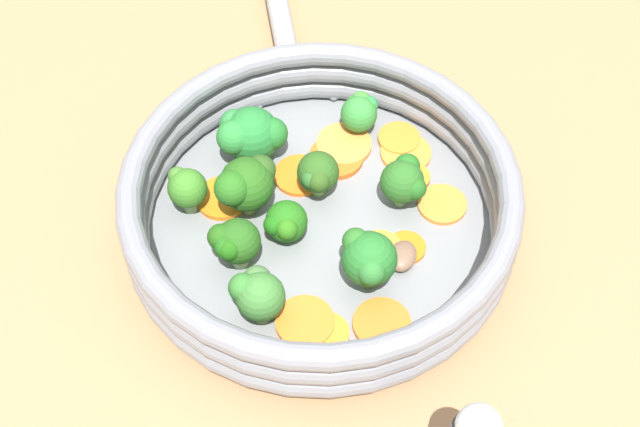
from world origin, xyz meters
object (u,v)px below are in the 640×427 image
(carrot_slice_9, at_px, (406,247))
(carrot_slice_12, at_px, (300,175))
(carrot_slice_11, at_px, (413,178))
(broccoli_floret_8, at_px, (234,242))
(carrot_slice_6, at_px, (305,322))
(mushroom_piece_0, at_px, (402,256))
(carrot_slice_7, at_px, (406,153))
(skillet, at_px, (320,229))
(carrot_slice_4, at_px, (336,157))
(broccoli_floret_7, at_px, (368,259))
(broccoli_floret_5, at_px, (258,294))
(carrot_slice_8, at_px, (223,198))
(broccoli_floret_3, at_px, (320,174))
(broccoli_floret_6, at_px, (186,187))
(carrot_slice_5, at_px, (442,204))
(broccoli_floret_2, at_px, (250,134))
(broccoli_floret_9, at_px, (285,223))
(broccoli_floret_4, at_px, (404,180))
(carrot_slice_1, at_px, (380,250))
(broccoli_floret_0, at_px, (360,112))
(carrot_slice_2, at_px, (344,145))
(carrot_slice_0, at_px, (382,324))
(carrot_slice_10, at_px, (327,333))
(mushroom_piece_1, at_px, (374,245))
(carrot_slice_3, at_px, (399,139))
(broccoli_floret_1, at_px, (246,184))

(carrot_slice_9, height_order, carrot_slice_12, same)
(carrot_slice_11, relative_size, broccoli_floret_8, 0.61)
(carrot_slice_6, xyz_separation_m, carrot_slice_11, (-0.10, -0.13, 0.00))
(mushroom_piece_0, bearing_deg, carrot_slice_7, -97.58)
(skillet, bearing_deg, carrot_slice_4, -104.10)
(carrot_slice_4, distance_m, broccoli_floret_7, 0.13)
(carrot_slice_12, distance_m, broccoli_floret_5, 0.14)
(carrot_slice_4, bearing_deg, carrot_slice_8, 22.17)
(broccoli_floret_3, height_order, broccoli_floret_7, broccoli_floret_7)
(carrot_slice_7, relative_size, mushroom_piece_0, 1.50)
(skillet, bearing_deg, broccoli_floret_6, -12.16)
(skillet, bearing_deg, broccoli_floret_7, 120.17)
(skillet, height_order, carrot_slice_5, carrot_slice_5)
(broccoli_floret_2, xyz_separation_m, broccoli_floret_9, (-0.03, 0.09, -0.01))
(broccoli_floret_3, height_order, broccoli_floret_9, broccoli_floret_3)
(carrot_slice_7, xyz_separation_m, broccoli_floret_4, (0.01, 0.05, 0.03))
(carrot_slice_1, relative_size, carrot_slice_6, 0.81)
(carrot_slice_8, distance_m, broccoli_floret_7, 0.15)
(broccoli_floret_2, relative_size, broccoli_floret_7, 1.11)
(broccoli_floret_0, bearing_deg, carrot_slice_5, 125.23)
(carrot_slice_5, xyz_separation_m, broccoli_floret_8, (0.17, 0.05, 0.03))
(carrot_slice_2, relative_size, carrot_slice_12, 1.10)
(carrot_slice_0, height_order, broccoli_floret_4, broccoli_floret_4)
(carrot_slice_0, height_order, broccoli_floret_5, broccoli_floret_5)
(carrot_slice_10, distance_m, mushroom_piece_1, 0.09)
(carrot_slice_1, height_order, carrot_slice_2, carrot_slice_2)
(carrot_slice_12, distance_m, broccoli_floret_9, 0.07)
(carrot_slice_5, xyz_separation_m, carrot_slice_11, (0.02, -0.03, 0.00))
(carrot_slice_5, distance_m, carrot_slice_10, 0.15)
(carrot_slice_1, height_order, carrot_slice_3, carrot_slice_3)
(broccoli_floret_7, bearing_deg, carrot_slice_9, -138.38)
(carrot_slice_2, height_order, broccoli_floret_1, broccoli_floret_1)
(broccoli_floret_3, bearing_deg, broccoli_floret_4, 170.88)
(broccoli_floret_4, bearing_deg, carrot_slice_2, -54.41)
(carrot_slice_12, bearing_deg, mushroom_piece_1, 126.46)
(carrot_slice_3, relative_size, carrot_slice_12, 0.85)
(carrot_slice_1, height_order, broccoli_floret_1, broccoli_floret_1)
(broccoli_floret_1, relative_size, mushroom_piece_0, 1.97)
(carrot_slice_0, distance_m, broccoli_floret_1, 0.15)
(carrot_slice_0, xyz_separation_m, broccoli_floret_8, (0.11, -0.06, 0.03))
(skillet, height_order, broccoli_floret_2, broccoli_floret_2)
(carrot_slice_0, height_order, broccoli_floret_1, broccoli_floret_1)
(carrot_slice_8, xyz_separation_m, broccoli_floret_3, (-0.08, -0.00, 0.02))
(carrot_slice_9, bearing_deg, broccoli_floret_4, -91.52)
(carrot_slice_5, bearing_deg, carrot_slice_3, -68.47)
(carrot_slice_4, height_order, broccoli_floret_9, broccoli_floret_9)
(carrot_slice_6, relative_size, carrot_slice_12, 1.03)
(carrot_slice_9, distance_m, carrot_slice_10, 0.10)
(broccoli_floret_7, relative_size, broccoli_floret_8, 1.12)
(carrot_slice_6, xyz_separation_m, broccoli_floret_6, (0.09, -0.11, 0.02))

